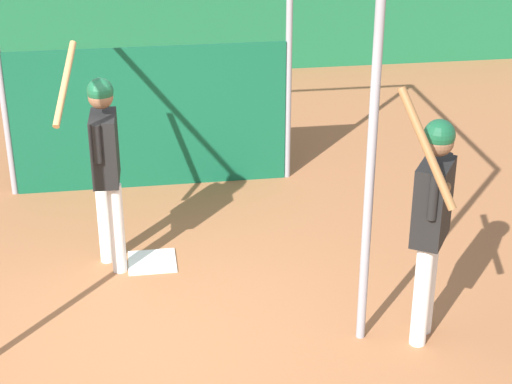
# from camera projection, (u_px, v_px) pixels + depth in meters

# --- Properties ---
(ground_plane) EXTENTS (60.00, 60.00, 0.00)m
(ground_plane) POSITION_uv_depth(u_px,v_px,m) (147.00, 340.00, 6.81)
(ground_plane) COLOR #935B38
(outfield_wall) EXTENTS (24.00, 0.12, 1.28)m
(outfield_wall) POSITION_uv_depth(u_px,v_px,m) (127.00, 34.00, 13.00)
(outfield_wall) COLOR #196038
(outfield_wall) RESTS_ON ground
(batting_cage) EXTENTS (3.08, 3.28, 3.12)m
(batting_cage) POSITION_uv_depth(u_px,v_px,m) (150.00, 85.00, 8.43)
(batting_cage) COLOR gray
(batting_cage) RESTS_ON ground
(home_plate) EXTENTS (0.44, 0.44, 0.02)m
(home_plate) POSITION_uv_depth(u_px,v_px,m) (152.00, 262.00, 7.93)
(home_plate) COLOR white
(home_plate) RESTS_ON ground
(player_batter) EXTENTS (0.54, 0.93, 1.96)m
(player_batter) POSITION_uv_depth(u_px,v_px,m) (104.00, 156.00, 7.44)
(player_batter) COLOR white
(player_batter) RESTS_ON ground
(player_waiting) EXTENTS (0.58, 0.79, 2.14)m
(player_waiting) POSITION_uv_depth(u_px,v_px,m) (432.00, 211.00, 6.37)
(player_waiting) COLOR white
(player_waiting) RESTS_ON ground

